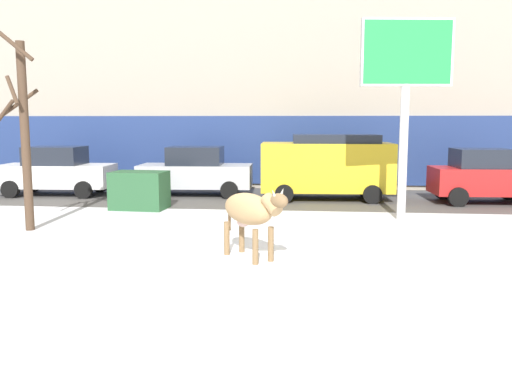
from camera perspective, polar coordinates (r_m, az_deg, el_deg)
name	(u,v)px	position (r m, az deg, el deg)	size (l,w,h in m)	color
ground_plane	(244,255)	(11.26, -1.24, -6.77)	(120.00, 120.00, 0.00)	white
road_strip	(274,198)	(19.60, 1.91, -0.61)	(60.00, 5.60, 0.01)	#514F4C
building_facade	(284,40)	(25.43, 2.95, 15.90)	(44.00, 6.10, 13.00)	#A39989
cow_tan	(250,211)	(10.81, -0.61, -1.99)	(1.61, 1.65, 1.54)	tan
billboard	(406,65)	(15.61, 15.72, 12.89)	(2.53, 0.51, 5.56)	silver
car_white_sedan	(56,171)	(21.61, -20.50, 2.09)	(4.28, 2.14, 1.84)	white
car_silver_sedan	(196,171)	(20.31, -6.44, 2.20)	(4.28, 2.14, 1.84)	#B7BABF
car_yellow_van	(327,165)	(19.24, 7.60, 2.88)	(4.69, 2.29, 2.32)	gold
car_red_hatchback	(484,176)	(19.82, 23.11, 1.56)	(3.58, 2.06, 1.86)	red
pedestrian_near_billboard	(92,165)	(24.48, -17.05, 2.75)	(0.36, 0.24, 1.73)	#282833
pedestrian_by_cars	(224,166)	(22.84, -3.47, 2.75)	(0.36, 0.24, 1.73)	#282833
bare_tree_left_lot	(23,129)	(14.78, -23.60, 6.15)	(1.56, 1.58, 5.13)	#4C3828
dumpster	(140,190)	(17.45, -12.30, 0.18)	(1.70, 1.10, 1.20)	#285633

